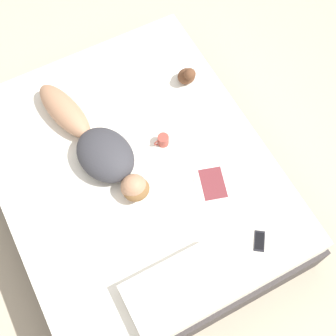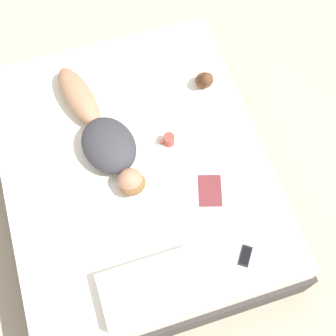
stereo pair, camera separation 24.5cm
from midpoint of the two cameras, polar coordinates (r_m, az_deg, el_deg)
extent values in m
plane|color=#B7A88E|center=(3.80, -1.76, -3.08)|extent=(12.00, 12.00, 0.00)
cube|color=#383333|center=(3.63, -1.84, -1.98)|extent=(1.89, 2.27, 0.37)
cube|color=silver|center=(3.37, -1.98, -0.08)|extent=(1.83, 2.21, 0.19)
ellipsoid|color=#A37556|center=(3.49, -8.88, 8.49)|extent=(0.32, 0.59, 0.18)
ellipsoid|color=#333338|center=(3.23, -5.09, 2.63)|extent=(0.45, 0.53, 0.21)
ellipsoid|color=brown|center=(3.11, -2.15, -2.10)|extent=(0.22, 0.21, 0.10)
sphere|color=#A37556|center=(3.12, -2.36, -1.80)|extent=(0.18, 0.18, 0.18)
cube|color=white|center=(3.25, 11.62, -2.88)|extent=(0.33, 0.39, 0.01)
cube|color=white|center=(3.21, 7.31, -2.96)|extent=(0.33, 0.39, 0.01)
cube|color=maroon|center=(3.21, 7.32, -2.93)|extent=(0.22, 0.27, 0.00)
cylinder|color=#993D33|center=(3.31, 2.22, 3.29)|extent=(0.08, 0.08, 0.09)
cylinder|color=black|center=(3.28, 2.25, 3.59)|extent=(0.07, 0.07, 0.01)
torus|color=#993D33|center=(3.31, 1.49, 3.08)|extent=(0.06, 0.01, 0.06)
cube|color=black|center=(3.10, 11.68, -10.65)|extent=(0.14, 0.15, 0.01)
cube|color=black|center=(3.10, 11.69, -10.62)|extent=(0.11, 0.13, 0.00)
ellipsoid|color=brown|center=(3.59, 6.42, 10.44)|extent=(0.14, 0.12, 0.12)
sphere|color=brown|center=(3.50, 6.84, 10.63)|extent=(0.09, 0.09, 0.09)
cube|color=white|center=(2.95, 0.58, -14.63)|extent=(0.64, 0.35, 0.11)
camera|label=1|loc=(0.12, -87.80, 4.64)|focal=50.00mm
camera|label=2|loc=(0.12, 92.20, -4.64)|focal=50.00mm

